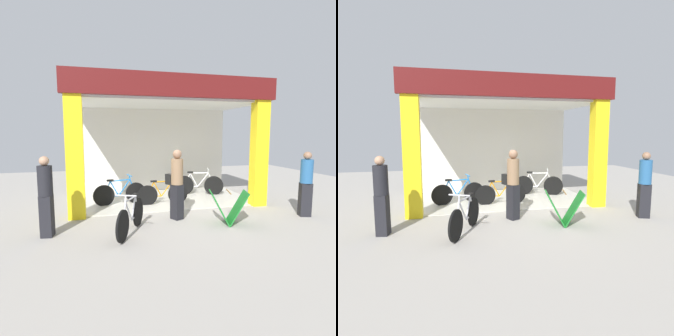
{
  "view_description": "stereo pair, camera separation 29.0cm",
  "coord_description": "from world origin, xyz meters",
  "views": [
    {
      "loc": [
        -2.15,
        -7.43,
        2.21
      ],
      "look_at": [
        0.0,
        0.76,
        1.15
      ],
      "focal_mm": 29.7,
      "sensor_mm": 36.0,
      "label": 1
    },
    {
      "loc": [
        -1.86,
        -7.5,
        2.21
      ],
      "look_at": [
        0.0,
        0.76,
        1.15
      ],
      "focal_mm": 29.7,
      "sensor_mm": 36.0,
      "label": 2
    }
  ],
  "objects": [
    {
      "name": "sandwich_board_sign",
      "position": [
        0.95,
        -1.41,
        0.41
      ],
      "size": [
        1.01,
        0.77,
        0.83
      ],
      "color": "#197226",
      "rests_on": "ground"
    },
    {
      "name": "pedestrian_0",
      "position": [
        3.25,
        -1.33,
        0.89
      ],
      "size": [
        0.4,
        0.4,
        1.73
      ],
      "color": "black",
      "rests_on": "ground"
    },
    {
      "name": "bicycle_parked_0",
      "position": [
        -1.43,
        -1.47,
        0.38
      ],
      "size": [
        0.79,
        1.56,
        0.94
      ],
      "color": "black",
      "rests_on": "ground"
    },
    {
      "name": "bicycle_inside_1",
      "position": [
        -1.45,
        1.14,
        0.37
      ],
      "size": [
        1.65,
        0.46,
        0.92
      ],
      "color": "black",
      "rests_on": "ground"
    },
    {
      "name": "bicycle_inside_0",
      "position": [
        1.43,
        1.82,
        0.38
      ],
      "size": [
        1.67,
        0.63,
        0.96
      ],
      "color": "black",
      "rests_on": "ground"
    },
    {
      "name": "bicycle_inside_2",
      "position": [
        -0.16,
        0.81,
        0.35
      ],
      "size": [
        1.59,
        0.44,
        0.88
      ],
      "color": "black",
      "rests_on": "ground"
    },
    {
      "name": "pedestrian_2",
      "position": [
        -0.16,
        -0.7,
        0.93
      ],
      "size": [
        0.44,
        0.6,
        1.8
      ],
      "color": "black",
      "rests_on": "ground"
    },
    {
      "name": "ground_plane",
      "position": [
        0.0,
        0.0,
        0.0
      ],
      "size": [
        19.5,
        19.5,
        0.0
      ],
      "primitive_type": "plane",
      "color": "#9E9991",
      "rests_on": "ground"
    },
    {
      "name": "shop_facade",
      "position": [
        0.0,
        1.64,
        2.05
      ],
      "size": [
        5.95,
        3.36,
        3.79
      ],
      "color": "beige",
      "rests_on": "ground"
    },
    {
      "name": "pedestrian_1",
      "position": [
        -3.19,
        -1.19,
        0.88
      ],
      "size": [
        0.35,
        0.35,
        1.74
      ],
      "color": "black",
      "rests_on": "ground"
    }
  ]
}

